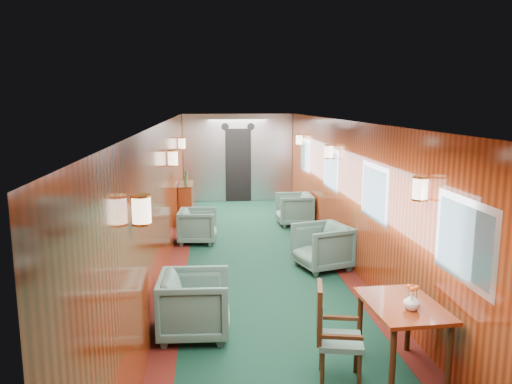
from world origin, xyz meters
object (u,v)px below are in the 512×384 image
armchair_left_far (198,226)px  dining_table (402,315)px  side_chair (331,330)px  armchair_left_near (195,305)px  armchair_right_far (294,209)px  credenza (186,202)px  armchair_right_near (322,247)px

armchair_left_far → dining_table: bearing=-152.5°
side_chair → dining_table: bearing=16.9°
armchair_left_near → armchair_left_far: 3.96m
armchair_left_near → armchair_right_far: bearing=-19.6°
side_chair → armchair_left_far: side_chair is taller
dining_table → credenza: size_ratio=0.88×
armchair_left_far → armchair_right_far: (2.12, 1.24, 0.02)m
dining_table → side_chair: size_ratio=1.04×
dining_table → credenza: 7.18m
armchair_right_far → side_chair: bearing=-8.0°
side_chair → armchair_left_far: bearing=116.4°
credenza → armchair_left_near: bearing=-86.7°
credenza → armchair_left_near: (0.33, -5.72, -0.08)m
side_chair → armchair_right_near: side_chair is taller
armchair_right_far → dining_table: bearing=-1.3°
armchair_right_far → armchair_right_near: bearing=-2.4°
armchair_right_near → armchair_right_far: (0.06, 3.00, -0.02)m
credenza → armchair_right_near: credenza is taller
credenza → armchair_right_near: (2.35, -3.52, -0.08)m
dining_table → armchair_left_near: size_ratio=1.25×
armchair_right_far → credenza: bearing=-103.4°
credenza → side_chair: bearing=-76.3°
armchair_right_near → armchair_right_far: bearing=161.5°
armchair_right_far → armchair_left_far: bearing=-60.8°
side_chair → armchair_right_far: side_chair is taller
armchair_right_far → armchair_left_near: bearing=-23.0°
armchair_right_near → armchair_right_far: 3.00m
dining_table → armchair_left_far: size_ratio=1.41×
dining_table → armchair_right_near: 3.26m
dining_table → armchair_left_near: bearing=150.5°
side_chair → armchair_left_far: size_ratio=1.35×
armchair_left_near → armchair_right_far: size_ratio=1.06×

